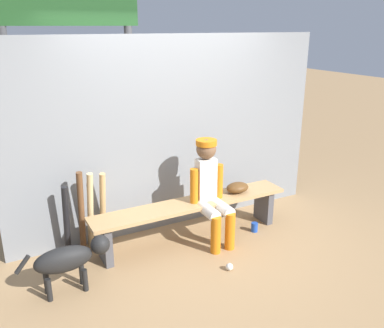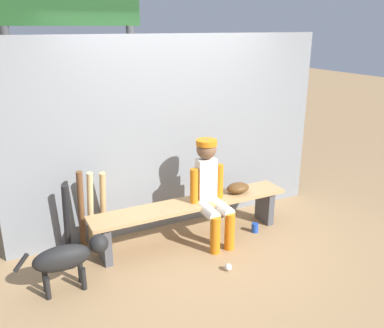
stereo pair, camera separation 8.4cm
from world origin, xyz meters
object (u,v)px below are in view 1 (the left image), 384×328
at_px(bat_aluminum_black, 67,222).
at_px(cup_on_bench, 209,193).
at_px(player_seated, 211,188).
at_px(cup_on_ground, 254,227).
at_px(baseball_glove, 237,188).
at_px(bat_wood_natural, 90,211).
at_px(dugout_bench, 192,211).
at_px(bat_wood_tan, 103,208).
at_px(scoreboard, 73,20).
at_px(baseball, 229,267).
at_px(bat_wood_dark, 81,213).
at_px(dog, 70,258).

bearing_deg(bat_aluminum_black, cup_on_bench, -9.36).
distance_m(player_seated, cup_on_ground, 0.81).
relative_size(baseball_glove, cup_on_ground, 2.55).
bearing_deg(bat_wood_natural, cup_on_bench, -11.87).
bearing_deg(bat_wood_natural, player_seated, -18.57).
xyz_separation_m(dugout_bench, bat_wood_natural, (-1.06, 0.30, 0.10)).
relative_size(bat_wood_tan, bat_wood_natural, 0.96).
distance_m(player_seated, scoreboard, 2.50).
bearing_deg(bat_wood_natural, baseball, -43.49).
relative_size(bat_wood_dark, bat_aluminum_black, 1.17).
height_order(bat_wood_natural, baseball, bat_wood_natural).
relative_size(baseball_glove, bat_wood_tan, 0.32).
bearing_deg(bat_wood_dark, player_seated, -16.47).
bearing_deg(player_seated, bat_wood_natural, 161.43).
distance_m(bat_wood_natural, cup_on_ground, 1.91).
height_order(dugout_bench, player_seated, player_seated).
bearing_deg(dugout_bench, bat_aluminum_black, 167.74).
xyz_separation_m(baseball, cup_on_bench, (0.21, 0.77, 0.48)).
bearing_deg(bat_wood_tan, dog, -126.46).
xyz_separation_m(cup_on_ground, cup_on_bench, (-0.50, 0.22, 0.46)).
relative_size(cup_on_ground, cup_on_bench, 1.00).
distance_m(baseball, dog, 1.54).
distance_m(bat_aluminum_black, cup_on_bench, 1.59).
distance_m(bat_wood_tan, bat_wood_natural, 0.16).
relative_size(bat_wood_dark, cup_on_bench, 8.52).
bearing_deg(dog, player_seated, 7.84).
distance_m(bat_aluminum_black, dog, 0.63).
bearing_deg(dog, cup_on_bench, 12.27).
bearing_deg(baseball_glove, baseball, -127.73).
xyz_separation_m(baseball_glove, bat_aluminum_black, (-1.93, 0.29, -0.12)).
xyz_separation_m(player_seated, cup_on_bench, (0.06, 0.14, -0.12)).
bearing_deg(bat_aluminum_black, bat_wood_dark, -1.38).
xyz_separation_m(player_seated, dog, (-1.60, -0.22, -0.30)).
distance_m(dugout_bench, scoreboard, 2.59).
bearing_deg(baseball_glove, dugout_bench, 180.00).
height_order(baseball_glove, bat_wood_tan, bat_wood_tan).
distance_m(cup_on_bench, scoreboard, 2.54).
bearing_deg(dugout_bench, cup_on_bench, 7.04).
height_order(baseball_glove, bat_wood_natural, bat_wood_natural).
relative_size(dugout_bench, scoreboard, 0.67).
xyz_separation_m(dugout_bench, player_seated, (0.18, -0.11, 0.28)).
bearing_deg(baseball, baseball_glove, 52.27).
height_order(bat_wood_tan, dog, bat_wood_tan).
distance_m(cup_on_bench, dog, 1.71).
distance_m(cup_on_ground, scoreboard, 3.21).
height_order(dugout_bench, dog, dog).
xyz_separation_m(bat_wood_natural, cup_on_ground, (1.80, -0.49, -0.40)).
bearing_deg(cup_on_ground, baseball, -142.17).
height_order(bat_wood_dark, baseball, bat_wood_dark).
xyz_separation_m(bat_wood_natural, bat_wood_dark, (-0.10, -0.02, 0.01)).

